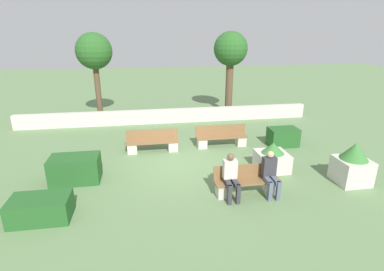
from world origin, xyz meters
The scene contains 14 objects.
ground_plane centered at (0.00, 0.00, 0.00)m, with size 60.00×60.00×0.00m, color #607F51.
perimeter_wall centered at (0.00, 5.21, 0.35)m, with size 14.68×0.30×0.70m.
bench_front centered at (1.66, -2.22, 0.32)m, with size 1.90×0.49×0.83m.
bench_left_side centered at (1.89, 1.58, 0.33)m, with size 2.08×0.48×0.83m.
bench_right_side centered at (-0.90, 1.45, 0.32)m, with size 2.03×0.48×0.83m.
person_seated_man centered at (2.28, -2.36, 0.71)m, with size 0.38×0.63×1.30m.
person_seated_woman centered at (1.13, -2.36, 0.71)m, with size 0.38×0.63×1.30m.
hedge_block_near_left centered at (4.38, 1.23, 0.37)m, with size 1.16×0.75×0.74m.
hedge_block_near_right centered at (-3.36, -0.63, 0.41)m, with size 1.48×0.89×0.81m.
hedge_block_mid_left centered at (-3.81, -2.61, 0.30)m, with size 1.44×0.85×0.60m.
planter_corner_left centered at (5.05, -2.08, 0.61)m, with size 0.94×0.94×1.30m.
planter_corner_right centered at (3.01, -0.84, 0.42)m, with size 1.00×1.00×0.96m.
tree_leftmost centered at (-3.49, 6.54, 3.42)m, with size 1.81×1.81×4.41m.
tree_center_left centered at (3.54, 6.46, 3.40)m, with size 1.80×1.80×4.46m.
Camera 1 is at (-1.11, -9.52, 4.47)m, focal length 28.00 mm.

